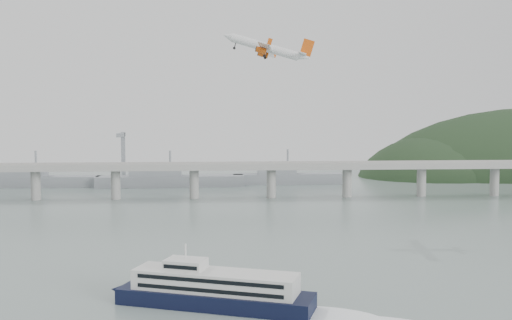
{
  "coord_description": "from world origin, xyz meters",
  "views": [
    {
      "loc": [
        -16.67,
        -185.39,
        54.8
      ],
      "look_at": [
        0.0,
        55.0,
        36.0
      ],
      "focal_mm": 42.0,
      "sensor_mm": 36.0,
      "label": 1
    }
  ],
  "objects": [
    {
      "name": "ground",
      "position": [
        0.0,
        0.0,
        0.0
      ],
      "size": [
        900.0,
        900.0,
        0.0
      ],
      "primitive_type": "plane",
      "color": "slate",
      "rests_on": "ground"
    },
    {
      "name": "bridge",
      "position": [
        -1.15,
        200.0,
        17.65
      ],
      "size": [
        800.0,
        22.0,
        23.9
      ],
      "color": "#989895",
      "rests_on": "ground"
    },
    {
      "name": "distant_fleet",
      "position": [
        -155.36,
        265.08,
        6.22
      ],
      "size": [
        453.0,
        60.9,
        40.0
      ],
      "color": "gray",
      "rests_on": "ground"
    },
    {
      "name": "ferry",
      "position": [
        -16.71,
        -18.36,
        4.75
      ],
      "size": [
        89.27,
        39.91,
        17.5
      ],
      "rotation": [
        0.0,
        0.0,
        -0.35
      ],
      "color": "black",
      "rests_on": "ground"
    },
    {
      "name": "airliner",
      "position": [
        6.75,
        80.92,
        83.62
      ],
      "size": [
        41.19,
        37.52,
        14.7
      ],
      "rotation": [
        0.05,
        -0.29,
        2.98
      ],
      "color": "white",
      "rests_on": "ground"
    }
  ]
}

